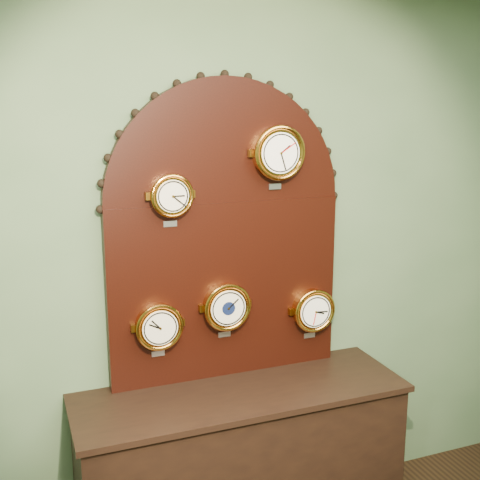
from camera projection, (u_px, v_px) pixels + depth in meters
name	position (u px, v px, depth m)	size (l,w,h in m)	color
wall_back	(222.00, 264.00, 3.09)	(4.00, 4.00, 0.00)	#4F6A49
shop_counter	(241.00, 468.00, 3.06)	(1.60, 0.50, 0.80)	black
display_board	(225.00, 223.00, 2.99)	(1.26, 0.06, 1.53)	black
roman_clock	(171.00, 195.00, 2.80)	(0.20, 0.08, 0.26)	orange
arabic_clock	(278.00, 153.00, 2.95)	(0.27, 0.08, 0.32)	orange
hygrometer	(159.00, 326.00, 2.91)	(0.23, 0.08, 0.28)	orange
barometer	(226.00, 307.00, 3.02)	(0.25, 0.08, 0.30)	orange
tide_clock	(313.00, 310.00, 3.20)	(0.24, 0.08, 0.29)	orange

